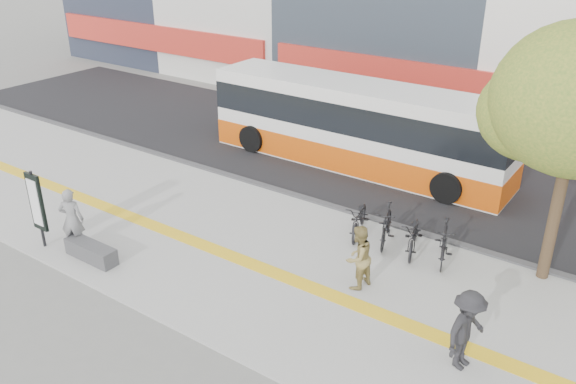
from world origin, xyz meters
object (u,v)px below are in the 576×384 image
Objects in this scene: seated_woman at (72,219)px; pedestrian_dark at (467,330)px; bus at (357,128)px; bench at (91,251)px; pedestrian_tan at (358,257)px; signboard at (36,203)px.

pedestrian_dark is (10.12, 1.51, -0.01)m from seated_woman.
pedestrian_dark is at bearing 156.62° from seated_woman.
pedestrian_dark is at bearing -49.35° from bus.
bench is at bearing 139.44° from seated_woman.
seated_woman is 10.23m from pedestrian_dark.
bench is at bearing -53.77° from pedestrian_tan.
bus is 6.29× the size of seated_woman.
bus is 10.11m from seated_woman.
bus is 6.33× the size of pedestrian_dark.
bench is 6.90m from pedestrian_tan.
signboard is at bearing -3.70° from seated_woman.
bus is at bearing 68.25° from signboard.
bus is at bearing 76.14° from bench.
pedestrian_dark reaches higher than bench.
signboard is 0.20× the size of bus.
signboard is 1.27× the size of pedestrian_dark.
bench is 0.92× the size of pedestrian_dark.
signboard is (-1.60, -0.31, 1.06)m from bench.
signboard reaches higher than seated_woman.
pedestrian_tan is at bearing 80.36° from pedestrian_dark.
signboard is 1.26× the size of seated_woman.
seated_woman is (-0.80, 0.12, 0.65)m from bench.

